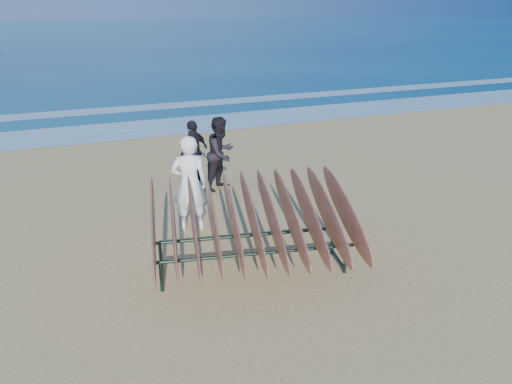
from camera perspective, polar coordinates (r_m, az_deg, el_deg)
ground at (r=8.74m, az=1.93°, el=-7.61°), size 120.00×120.00×0.00m
ocean at (r=62.22m, az=-19.39°, el=16.41°), size 160.00×160.00×0.00m
foam_near at (r=17.78m, az=-10.99°, el=7.29°), size 160.00×160.00×0.00m
foam_far at (r=21.15m, az=-12.85°, el=9.38°), size 160.00×160.00×0.00m
surfboard_rack at (r=7.93m, az=-0.41°, el=-3.16°), size 3.60×3.15×1.56m
person_white at (r=9.50m, az=-7.61°, el=0.92°), size 0.76×0.57×1.88m
person_dark_a at (r=11.59m, az=-4.02°, el=4.43°), size 1.06×1.01×1.72m
person_dark_b at (r=12.15m, az=-7.11°, el=4.63°), size 0.95×0.80×1.52m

